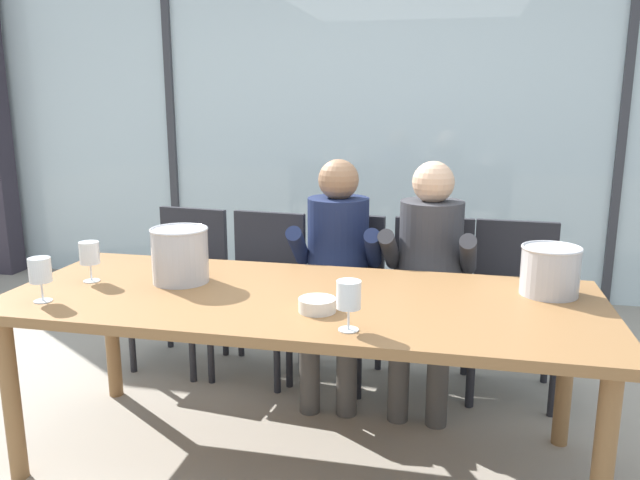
# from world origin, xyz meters

# --- Properties ---
(ground) EXTENTS (14.00, 14.00, 0.00)m
(ground) POSITION_xyz_m (0.00, 1.00, 0.00)
(ground) COLOR #9E9384
(window_glass_panel) EXTENTS (7.57, 0.03, 2.60)m
(window_glass_panel) POSITION_xyz_m (0.00, 2.49, 1.30)
(window_glass_panel) COLOR silver
(window_glass_panel) RESTS_ON ground
(window_mullion_left) EXTENTS (0.06, 0.06, 2.60)m
(window_mullion_left) POSITION_xyz_m (-1.70, 2.47, 1.30)
(window_mullion_left) COLOR #38383D
(window_mullion_left) RESTS_ON ground
(window_mullion_right) EXTENTS (0.06, 0.06, 2.60)m
(window_mullion_right) POSITION_xyz_m (1.70, 2.47, 1.30)
(window_mullion_right) COLOR #38383D
(window_mullion_right) RESTS_ON ground
(hillside_vineyard) EXTENTS (13.57, 2.40, 1.74)m
(hillside_vineyard) POSITION_xyz_m (0.00, 6.04, 0.87)
(hillside_vineyard) COLOR #386633
(hillside_vineyard) RESTS_ON ground
(dining_table) EXTENTS (2.37, 0.94, 0.73)m
(dining_table) POSITION_xyz_m (0.00, 0.00, 0.66)
(dining_table) COLOR olive
(dining_table) RESTS_ON ground
(chair_near_curtain) EXTENTS (0.49, 0.49, 0.88)m
(chair_near_curtain) POSITION_xyz_m (-0.92, 0.91, 0.51)
(chair_near_curtain) COLOR #232328
(chair_near_curtain) RESTS_ON ground
(chair_left_of_center) EXTENTS (0.48, 0.48, 0.88)m
(chair_left_of_center) POSITION_xyz_m (-0.44, 0.88, 0.51)
(chair_left_of_center) COLOR #232328
(chair_left_of_center) RESTS_ON ground
(chair_center) EXTENTS (0.50, 0.50, 0.88)m
(chair_center) POSITION_xyz_m (-0.00, 0.91, 0.51)
(chair_center) COLOR #232328
(chair_center) RESTS_ON ground
(chair_right_of_center) EXTENTS (0.47, 0.47, 0.88)m
(chair_right_of_center) POSITION_xyz_m (0.49, 0.90, 0.51)
(chair_right_of_center) COLOR #232328
(chair_right_of_center) RESTS_ON ground
(chair_near_window_right) EXTENTS (0.46, 0.46, 0.88)m
(chair_near_window_right) POSITION_xyz_m (0.90, 0.91, 0.51)
(chair_near_window_right) COLOR #232328
(chair_near_window_right) RESTS_ON ground
(person_navy_polo) EXTENTS (0.48, 0.63, 1.20)m
(person_navy_polo) POSITION_xyz_m (-0.00, 0.74, 0.68)
(person_navy_polo) COLOR #192347
(person_navy_polo) RESTS_ON ground
(person_charcoal_jacket) EXTENTS (0.48, 0.62, 1.20)m
(person_charcoal_jacket) POSITION_xyz_m (0.47, 0.74, 0.68)
(person_charcoal_jacket) COLOR #38383D
(person_charcoal_jacket) RESTS_ON ground
(ice_bucket_primary) EXTENTS (0.25, 0.25, 0.24)m
(ice_bucket_primary) POSITION_xyz_m (-0.55, 0.08, 0.85)
(ice_bucket_primary) COLOR #B7B7BC
(ice_bucket_primary) RESTS_ON dining_table
(ice_bucket_secondary) EXTENTS (0.24, 0.24, 0.20)m
(ice_bucket_secondary) POSITION_xyz_m (0.97, 0.23, 0.83)
(ice_bucket_secondary) COLOR #B7B7BC
(ice_bucket_secondary) RESTS_ON dining_table
(tasting_bowl) EXTENTS (0.14, 0.14, 0.05)m
(tasting_bowl) POSITION_xyz_m (0.10, -0.17, 0.75)
(tasting_bowl) COLOR silver
(tasting_bowl) RESTS_ON dining_table
(wine_glass_by_left_taster) EXTENTS (0.08, 0.08, 0.17)m
(wine_glass_by_left_taster) POSITION_xyz_m (0.25, -0.34, 0.85)
(wine_glass_by_left_taster) COLOR silver
(wine_glass_by_left_taster) RESTS_ON dining_table
(wine_glass_near_bucket) EXTENTS (0.08, 0.08, 0.17)m
(wine_glass_near_bucket) POSITION_xyz_m (-0.93, 0.00, 0.85)
(wine_glass_near_bucket) COLOR silver
(wine_glass_near_bucket) RESTS_ON dining_table
(wine_glass_center_pour) EXTENTS (0.08, 0.08, 0.17)m
(wine_glass_center_pour) POSITION_xyz_m (-0.96, -0.29, 0.85)
(wine_glass_center_pour) COLOR silver
(wine_glass_center_pour) RESTS_ON dining_table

